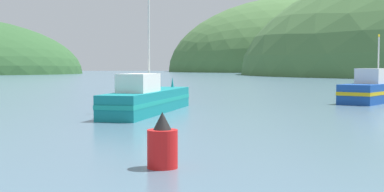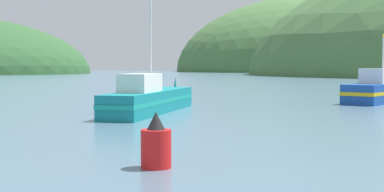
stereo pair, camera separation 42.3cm
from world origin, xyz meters
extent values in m
ellipsoid|color=#47703D|center=(51.53, 259.71, 0.00)|extent=(130.09, 104.07, 71.49)
cube|color=#147F84|center=(-1.65, 35.11, 0.67)|extent=(4.57, 12.09, 1.35)
cube|color=teal|center=(-1.65, 35.11, 0.74)|extent=(4.62, 12.21, 0.24)
cone|color=#147F84|center=(-0.50, 40.47, 1.70)|extent=(0.24, 0.24, 0.70)
cube|color=silver|center=(-2.06, 33.18, 1.87)|extent=(2.29, 3.59, 1.05)
cylinder|color=silver|center=(-1.65, 35.10, 4.12)|extent=(0.12, 0.12, 5.54)
cube|color=#19479E|center=(15.32, 45.11, 0.74)|extent=(7.79, 9.26, 1.47)
cube|color=gold|center=(15.32, 45.11, 0.81)|extent=(7.87, 9.35, 0.27)
cube|color=silver|center=(14.74, 44.33, 2.06)|extent=(2.94, 3.06, 1.17)
cylinder|color=silver|center=(15.64, 45.54, 3.30)|extent=(0.12, 0.12, 3.65)
cube|color=gold|center=(15.64, 45.54, 5.24)|extent=(0.24, 0.31, 0.20)
cylinder|color=red|center=(0.41, 17.37, 0.54)|extent=(0.86, 0.86, 1.07)
cone|color=black|center=(0.41, 17.37, 1.32)|extent=(0.51, 0.51, 0.50)
camera|label=1|loc=(1.45, 2.50, 2.86)|focal=50.37mm
camera|label=2|loc=(1.88, 2.51, 2.86)|focal=50.37mm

